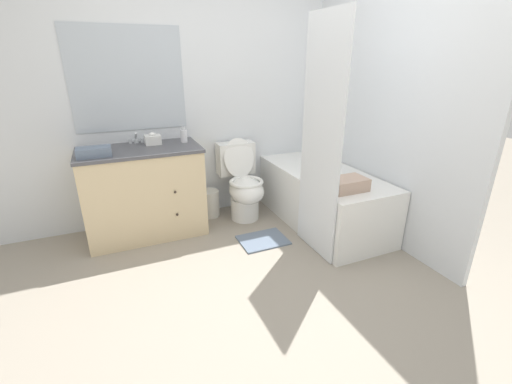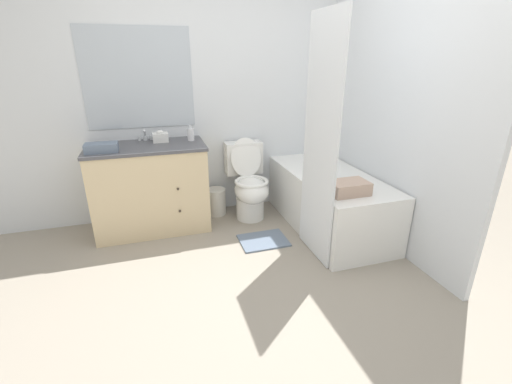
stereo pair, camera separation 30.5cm
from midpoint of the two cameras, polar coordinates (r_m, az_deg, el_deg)
ground_plane at (r=2.66m, az=5.54°, el=-16.64°), size 14.00×14.00×0.00m
wall_back at (r=3.71m, az=-4.18°, el=15.48°), size 8.00×0.06×2.50m
wall_right at (r=3.53m, az=21.82°, el=13.72°), size 0.05×2.66×2.50m
vanity_cabinet at (r=3.50m, az=-14.77°, el=0.77°), size 1.09×0.60×0.86m
sink_faucet at (r=3.57m, az=-15.67°, el=8.78°), size 0.14×0.12×0.12m
toilet at (r=3.65m, az=1.19°, el=1.29°), size 0.40×0.63×0.85m
bathtub at (r=3.59m, az=14.30°, el=-1.35°), size 0.71×1.55×0.57m
shower_curtain at (r=2.83m, az=13.74°, el=7.59°), size 0.01×0.56×1.97m
wastebasket at (r=3.81m, az=-4.40°, el=-1.64°), size 0.22×0.22×0.29m
tissue_box at (r=3.48m, az=-13.23°, el=8.87°), size 0.15×0.13×0.11m
soap_dispenser at (r=3.47m, az=-8.38°, el=9.51°), size 0.07×0.07×0.15m
hand_towel_folded at (r=3.24m, az=-21.94°, el=6.84°), size 0.27×0.16×0.08m
bath_towel_folded at (r=3.01m, az=18.00°, el=0.64°), size 0.33×0.22×0.11m
bath_mat at (r=3.30m, az=3.91°, el=-8.13°), size 0.45×0.34×0.02m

